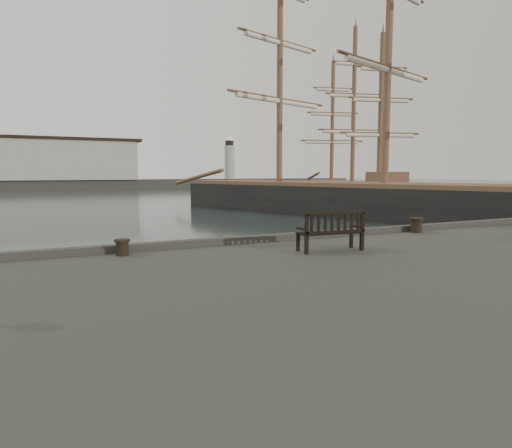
# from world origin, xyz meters

# --- Properties ---
(ground) EXTENTS (400.00, 400.00, 0.00)m
(ground) POSITION_xyz_m (0.00, 0.00, 0.00)
(ground) COLOR black
(ground) RESTS_ON ground
(breakwater) EXTENTS (140.00, 9.50, 12.20)m
(breakwater) POSITION_xyz_m (-4.56, 92.00, 4.30)
(breakwater) COLOR #383530
(breakwater) RESTS_ON ground
(bench) EXTENTS (1.65, 0.70, 0.93)m
(bench) POSITION_xyz_m (1.13, -2.22, 1.86)
(bench) COLOR black
(bench) RESTS_ON quay
(bollard_left) EXTENTS (0.39, 0.39, 0.37)m
(bollard_left) POSITION_xyz_m (-3.49, -0.62, 1.75)
(bollard_left) COLOR black
(bollard_left) RESTS_ON quay
(bollard_right) EXTENTS (0.54, 0.54, 0.47)m
(bollard_right) POSITION_xyz_m (5.58, -0.57, 1.80)
(bollard_right) COLOR black
(bollard_right) RESTS_ON quay
(tall_ship_main) EXTENTS (19.86, 40.01, 29.64)m
(tall_ship_main) POSITION_xyz_m (19.14, 16.16, 0.75)
(tall_ship_main) COLOR black
(tall_ship_main) RESTS_ON ground
(tall_ship_far) EXTENTS (11.80, 25.65, 21.53)m
(tall_ship_far) POSITION_xyz_m (28.83, 32.61, 0.73)
(tall_ship_far) COLOR black
(tall_ship_far) RESTS_ON ground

